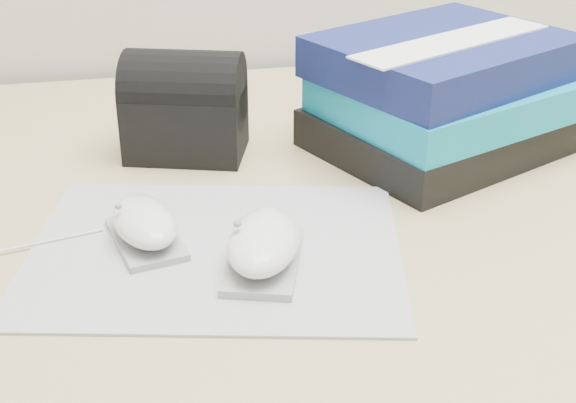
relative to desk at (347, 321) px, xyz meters
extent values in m
cube|color=tan|center=(0.00, -0.06, 0.22)|extent=(1.60, 0.80, 0.03)
cube|color=tan|center=(0.00, 0.32, -0.15)|extent=(1.52, 0.03, 0.35)
cube|color=gray|center=(-0.18, -0.18, 0.24)|extent=(0.39, 0.33, 0.00)
cube|color=gray|center=(-0.24, -0.16, 0.24)|extent=(0.08, 0.11, 0.01)
ellipsoid|color=silver|center=(-0.24, -0.16, 0.26)|extent=(0.08, 0.11, 0.03)
ellipsoid|color=gray|center=(-0.27, -0.16, 0.28)|extent=(0.01, 0.01, 0.01)
cube|color=#98989A|center=(-0.14, -0.22, 0.24)|extent=(0.09, 0.13, 0.01)
ellipsoid|color=white|center=(-0.14, -0.22, 0.26)|extent=(0.09, 0.12, 0.03)
ellipsoid|color=gray|center=(-0.17, -0.22, 0.28)|extent=(0.01, 0.01, 0.01)
cube|color=black|center=(0.10, 0.00, 0.26)|extent=(0.33, 0.31, 0.04)
cube|color=#1090B6|center=(0.11, 0.00, 0.30)|extent=(0.32, 0.30, 0.04)
cube|color=navy|center=(0.10, 0.01, 0.34)|extent=(0.33, 0.30, 0.05)
cube|color=white|center=(0.10, -0.02, 0.37)|extent=(0.26, 0.17, 0.00)
cube|color=black|center=(-0.19, 0.04, 0.27)|extent=(0.15, 0.12, 0.08)
cylinder|color=black|center=(-0.19, 0.04, 0.31)|extent=(0.15, 0.12, 0.09)
camera|label=1|loc=(-0.24, -0.82, 0.61)|focal=50.00mm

